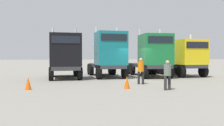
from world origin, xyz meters
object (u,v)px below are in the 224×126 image
semi_truck_yellow (185,57)px  visitor_with_camera (167,73)px  traffic_cone_mid (28,83)px  semi_truck_black (65,56)px  semi_truck_green (153,55)px  traffic_cone_near (127,82)px  visitor_in_hivis (141,69)px  semi_truck_teal (109,54)px

semi_truck_yellow → visitor_with_camera: (-5.01, -8.20, -0.80)m
traffic_cone_mid → semi_truck_black: bearing=73.5°
semi_truck_green → semi_truck_black: bearing=-87.9°
semi_truck_yellow → traffic_cone_mid: semi_truck_yellow is taller
semi_truck_green → visitor_with_camera: 7.86m
semi_truck_black → traffic_cone_near: size_ratio=7.94×
visitor_with_camera → traffic_cone_mid: size_ratio=2.29×
traffic_cone_near → traffic_cone_mid: 5.57m
traffic_cone_near → traffic_cone_mid: bearing=176.0°
semi_truck_yellow → visitor_in_hivis: (-5.74, -5.37, -0.74)m
semi_truck_teal → traffic_cone_near: 7.24m
semi_truck_teal → traffic_cone_near: (0.08, -7.05, -1.66)m
semi_truck_black → semi_truck_teal: (3.70, 0.66, 0.11)m
semi_truck_black → semi_truck_green: size_ratio=0.90×
visitor_in_hivis → semi_truck_black: bearing=68.3°
semi_truck_teal → visitor_with_camera: bearing=10.5°
visitor_in_hivis → semi_truck_teal: bearing=34.9°
visitor_with_camera → semi_truck_black: bearing=21.5°
semi_truck_yellow → traffic_cone_mid: bearing=-66.9°
semi_truck_teal → semi_truck_yellow: 7.22m
semi_truck_green → semi_truck_yellow: 3.40m
semi_truck_black → semi_truck_yellow: size_ratio=0.93×
semi_truck_green → visitor_in_hivis: (-2.40, -4.79, -0.94)m
semi_truck_black → traffic_cone_near: semi_truck_black is taller
visitor_with_camera → traffic_cone_mid: (-7.67, 1.24, -0.59)m
visitor_with_camera → traffic_cone_near: bearing=50.5°
visitor_with_camera → traffic_cone_near: visitor_with_camera is taller
semi_truck_black → semi_truck_green: (7.56, 0.38, 0.03)m
semi_truck_black → visitor_with_camera: semi_truck_black is taller
semi_truck_black → traffic_cone_mid: size_ratio=8.09×
semi_truck_teal → traffic_cone_mid: bearing=-44.5°
semi_truck_yellow → semi_truck_teal: bearing=-93.3°
semi_truck_green → traffic_cone_mid: semi_truck_green is taller
semi_truck_black → semi_truck_teal: 3.75m
visitor_in_hivis → traffic_cone_mid: visitor_in_hivis is taller
semi_truck_green → semi_truck_yellow: size_ratio=1.04×
semi_truck_yellow → visitor_in_hivis: semi_truck_yellow is taller
semi_truck_green → semi_truck_yellow: semi_truck_green is taller
semi_truck_teal → visitor_with_camera: (2.19, -7.90, -1.07)m
semi_truck_teal → traffic_cone_mid: semi_truck_teal is taller
visitor_in_hivis → traffic_cone_near: size_ratio=2.39×
semi_truck_green → traffic_cone_near: semi_truck_green is taller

